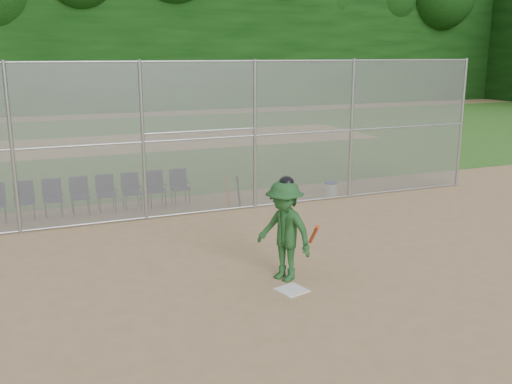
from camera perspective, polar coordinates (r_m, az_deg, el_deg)
name	(u,v)px	position (r m, az deg, el deg)	size (l,w,h in m)	color
ground	(306,277)	(11.01, 5.04, -8.44)	(100.00, 100.00, 0.00)	tan
grass_strip	(131,143)	(27.75, -12.38, 4.81)	(100.00, 100.00, 0.00)	#2E631D
dirt_patch_far	(131,143)	(27.75, -12.38, 4.82)	(24.00, 24.00, 0.00)	tan
backstop_fence	(219,135)	(14.96, -3.68, 5.71)	(16.09, 0.09, 4.00)	gray
treeline	(118,24)	(29.44, -13.68, 15.97)	(81.00, 60.00, 11.00)	black
home_plate	(292,290)	(10.39, 3.59, -9.75)	(0.48, 0.48, 0.02)	white
batter_at_plate	(284,230)	(10.55, 2.85, -3.86)	(1.15, 1.46, 1.98)	#205124
water_cooler	(331,189)	(16.94, 7.51, 0.25)	(0.37, 0.37, 0.46)	white
spare_bats	(233,192)	(15.73, -2.28, 0.00)	(0.36, 0.30, 0.84)	#D84C14
chair_1	(25,201)	(15.66, -22.12, -0.84)	(0.54, 0.52, 0.96)	#0E1235
chair_2	(53,199)	(15.67, -19.65, -0.62)	(0.54, 0.52, 0.96)	#0E1235
chair_3	(80,196)	(15.71, -17.18, -0.39)	(0.54, 0.52, 0.96)	#0E1235
chair_4	(106,194)	(15.78, -14.74, -0.17)	(0.54, 0.52, 0.96)	#0E1235
chair_5	(132,191)	(15.88, -12.32, 0.05)	(0.54, 0.52, 0.96)	#0E1235
chair_6	(156,189)	(16.01, -9.94, 0.27)	(0.54, 0.52, 0.96)	#0E1235
chair_7	(180,187)	(16.16, -7.59, 0.49)	(0.54, 0.52, 0.96)	#0E1235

